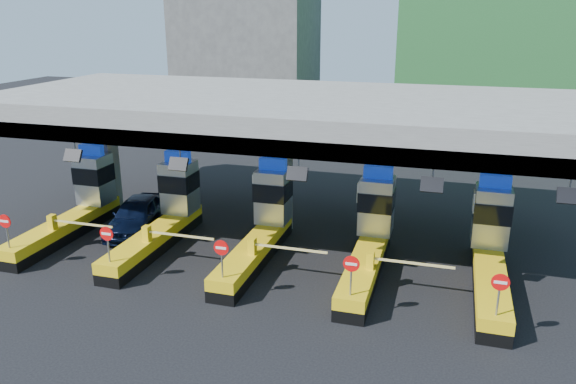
# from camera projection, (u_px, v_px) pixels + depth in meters

# --- Properties ---
(ground) EXTENTS (120.00, 120.00, 0.00)m
(ground) POSITION_uv_depth(u_px,v_px,m) (262.00, 254.00, 26.20)
(ground) COLOR black
(ground) RESTS_ON ground
(toll_canopy) EXTENTS (28.00, 12.09, 7.00)m
(toll_canopy) POSITION_uv_depth(u_px,v_px,m) (279.00, 113.00, 26.92)
(toll_canopy) COLOR slate
(toll_canopy) RESTS_ON ground
(toll_lane_far_left) EXTENTS (4.43, 8.00, 4.16)m
(toll_lane_far_left) POSITION_uv_depth(u_px,v_px,m) (79.00, 204.00, 28.72)
(toll_lane_far_left) COLOR black
(toll_lane_far_left) RESTS_ON ground
(toll_lane_left) EXTENTS (4.43, 8.00, 4.16)m
(toll_lane_left) POSITION_uv_depth(u_px,v_px,m) (166.00, 213.00, 27.37)
(toll_lane_left) COLOR black
(toll_lane_left) RESTS_ON ground
(toll_lane_center) EXTENTS (4.43, 8.00, 4.16)m
(toll_lane_center) POSITION_uv_depth(u_px,v_px,m) (263.00, 224.00, 26.02)
(toll_lane_center) COLOR black
(toll_lane_center) RESTS_ON ground
(toll_lane_right) EXTENTS (4.43, 8.00, 4.16)m
(toll_lane_right) POSITION_uv_depth(u_px,v_px,m) (371.00, 236.00, 24.67)
(toll_lane_right) COLOR black
(toll_lane_right) RESTS_ON ground
(toll_lane_far_right) EXTENTS (4.43, 8.00, 4.16)m
(toll_lane_far_right) POSITION_uv_depth(u_px,v_px,m) (491.00, 249.00, 23.32)
(toll_lane_far_right) COLOR black
(toll_lane_far_right) RESTS_ON ground
(bg_building_concrete) EXTENTS (14.00, 10.00, 18.00)m
(bg_building_concrete) POSITION_uv_depth(u_px,v_px,m) (246.00, 28.00, 60.04)
(bg_building_concrete) COLOR #4C4C49
(bg_building_concrete) RESTS_ON ground
(van) EXTENTS (2.97, 5.47, 1.77)m
(van) POSITION_uv_depth(u_px,v_px,m) (137.00, 215.00, 28.67)
(van) COLOR black
(van) RESTS_ON ground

